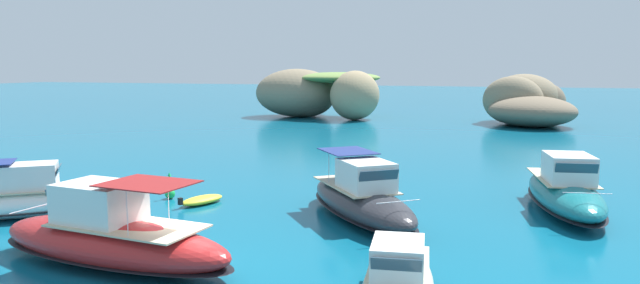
{
  "coord_description": "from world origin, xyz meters",
  "views": [
    {
      "loc": [
        10.9,
        -17.54,
        7.28
      ],
      "look_at": [
        0.45,
        13.58,
        2.97
      ],
      "focal_mm": 32.34,
      "sensor_mm": 36.0,
      "label": 1
    }
  ],
  "objects": [
    {
      "name": "ground_plane",
      "position": [
        0.0,
        0.0,
        0.0
      ],
      "size": [
        400.0,
        400.0,
        0.0
      ],
      "primitive_type": "plane",
      "color": "#0C5B7A"
    },
    {
      "name": "islet_large",
      "position": [
        -16.66,
        61.02,
        3.37
      ],
      "size": [
        20.55,
        15.09,
        6.95
      ],
      "color": "#84755B",
      "rests_on": "ground"
    },
    {
      "name": "islet_small",
      "position": [
        12.44,
        60.13,
        2.67
      ],
      "size": [
        14.2,
        17.77,
        6.33
      ],
      "color": "#756651",
      "rests_on": "ground"
    },
    {
      "name": "motorboat_charcoal",
      "position": [
        4.21,
        8.62,
        0.98
      ],
      "size": [
        8.48,
        9.57,
        3.09
      ],
      "color": "#2D2D33",
      "rests_on": "ground"
    },
    {
      "name": "motorboat_white",
      "position": [
        -11.5,
        3.75,
        0.89
      ],
      "size": [
        8.67,
        7.53,
        2.78
      ],
      "color": "white",
      "rests_on": "ground"
    },
    {
      "name": "motorboat_teal",
      "position": [
        13.58,
        13.56,
        0.99
      ],
      "size": [
        4.55,
        10.39,
        2.96
      ],
      "color": "#19727A",
      "rests_on": "ground"
    },
    {
      "name": "motorboat_red",
      "position": [
        -2.91,
        -0.56,
        1.03
      ],
      "size": [
        10.63,
        4.09,
        3.25
      ],
      "color": "red",
      "rests_on": "ground"
    },
    {
      "name": "dinghy_tender",
      "position": [
        -4.63,
        8.91,
        0.22
      ],
      "size": [
        1.97,
        2.85,
        0.58
      ],
      "color": "yellow",
      "rests_on": "ground"
    },
    {
      "name": "channel_buoy",
      "position": [
        -6.94,
        9.44,
        0.34
      ],
      "size": [
        0.56,
        0.56,
        1.48
      ],
      "color": "green",
      "rests_on": "ground"
    }
  ]
}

